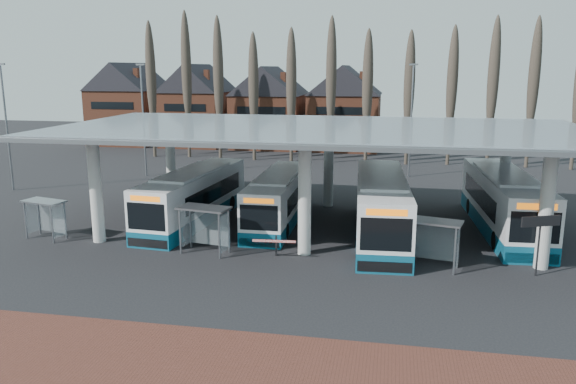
% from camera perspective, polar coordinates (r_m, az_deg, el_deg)
% --- Properties ---
extents(ground, '(140.00, 140.00, 0.00)m').
position_cam_1_polar(ground, '(28.17, 0.86, -7.90)').
color(ground, black).
rests_on(ground, ground).
extents(station_canopy, '(32.00, 16.00, 6.34)m').
position_cam_1_polar(station_canopy, '(34.56, 3.16, 5.61)').
color(station_canopy, beige).
rests_on(station_canopy, ground).
extents(poplar_row, '(45.10, 1.10, 14.50)m').
position_cam_1_polar(poplar_row, '(59.19, 6.45, 11.43)').
color(poplar_row, '#473D33').
rests_on(poplar_row, ground).
extents(townhouse_row, '(36.80, 10.30, 12.25)m').
position_cam_1_polar(townhouse_row, '(72.98, -5.52, 9.41)').
color(townhouse_row, brown).
rests_on(townhouse_row, ground).
extents(lamp_post_a, '(0.80, 0.16, 10.17)m').
position_cam_1_polar(lamp_post_a, '(53.20, -14.49, 7.29)').
color(lamp_post_a, slate).
rests_on(lamp_post_a, ground).
extents(lamp_post_b, '(0.80, 0.16, 10.17)m').
position_cam_1_polar(lamp_post_b, '(52.23, 12.40, 7.30)').
color(lamp_post_b, slate).
rests_on(lamp_post_b, ground).
extents(lamp_post_d, '(0.80, 0.16, 10.17)m').
position_cam_1_polar(lamp_post_d, '(50.50, -26.68, 6.10)').
color(lamp_post_d, slate).
rests_on(lamp_post_d, ground).
extents(bus_0, '(3.61, 12.35, 3.38)m').
position_cam_1_polar(bus_0, '(36.95, -9.53, -0.53)').
color(bus_0, white).
rests_on(bus_0, ground).
extents(bus_1, '(2.55, 11.51, 3.19)m').
position_cam_1_polar(bus_1, '(36.42, -0.91, -0.69)').
color(bus_1, white).
rests_on(bus_1, ground).
extents(bus_2, '(3.59, 13.30, 3.66)m').
position_cam_1_polar(bus_2, '(33.77, 9.42, -1.54)').
color(bus_2, white).
rests_on(bus_2, ground).
extents(bus_3, '(3.46, 13.14, 3.62)m').
position_cam_1_polar(bus_3, '(36.94, 21.02, -1.03)').
color(bus_3, white).
rests_on(bus_3, ground).
extents(shelter_0, '(2.69, 1.79, 2.29)m').
position_cam_1_polar(shelter_0, '(35.70, -23.36, -1.74)').
color(shelter_0, gray).
rests_on(shelter_0, ground).
extents(shelter_1, '(2.96, 1.84, 2.56)m').
position_cam_1_polar(shelter_1, '(30.53, -8.39, -2.74)').
color(shelter_1, gray).
rests_on(shelter_1, ground).
extents(shelter_2, '(2.91, 1.96, 2.47)m').
position_cam_1_polar(shelter_2, '(28.88, 14.63, -4.04)').
color(shelter_2, gray).
rests_on(shelter_2, ground).
extents(info_sign_0, '(1.90, 0.84, 2.98)m').
position_cam_1_polar(info_sign_0, '(29.17, 24.26, -3.16)').
color(info_sign_0, black).
rests_on(info_sign_0, ground).
extents(barrier, '(2.28, 0.70, 1.14)m').
position_cam_1_polar(barrier, '(29.51, -1.37, -5.12)').
color(barrier, black).
rests_on(barrier, ground).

